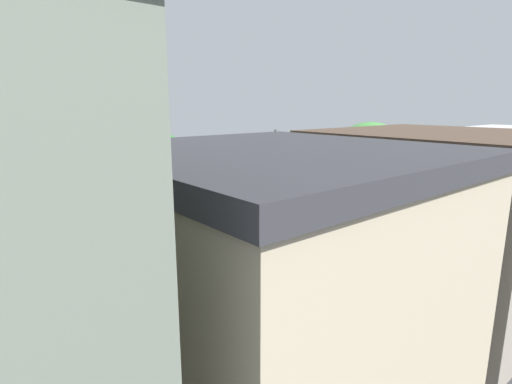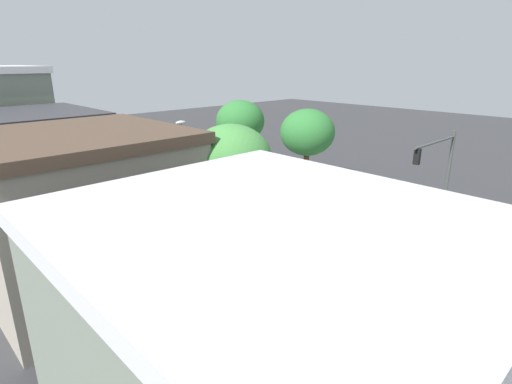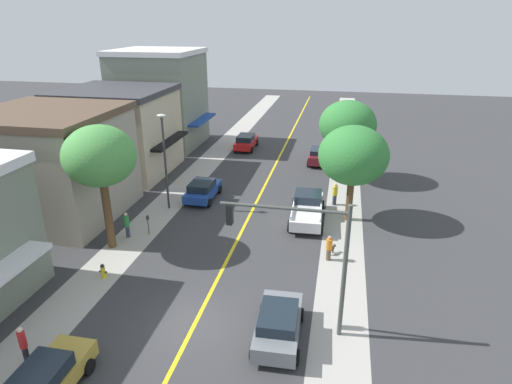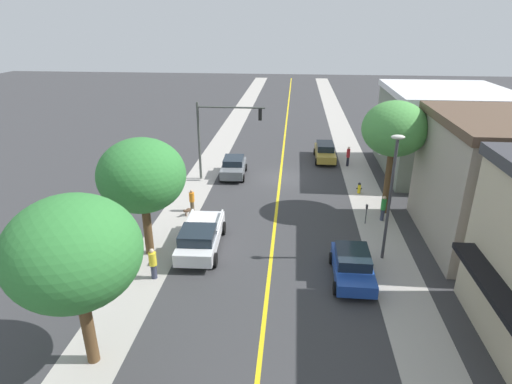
{
  "view_description": "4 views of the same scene",
  "coord_description": "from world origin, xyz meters",
  "px_view_note": "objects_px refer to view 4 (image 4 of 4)",
  "views": [
    {
      "loc": [
        -21.26,
        26.32,
        8.64
      ],
      "look_at": [
        1.07,
        7.72,
        2.27
      ],
      "focal_mm": 27.96,
      "sensor_mm": 36.0,
      "label": 1
    },
    {
      "loc": [
        -20.06,
        -8.92,
        10.6
      ],
      "look_at": [
        -1.16,
        10.78,
        1.69
      ],
      "focal_mm": 28.38,
      "sensor_mm": 36.0,
      "label": 2
    },
    {
      "loc": [
        6.02,
        -15.17,
        13.25
      ],
      "look_at": [
        0.5,
        11.96,
        1.93
      ],
      "focal_mm": 30.07,
      "sensor_mm": 36.0,
      "label": 3
    },
    {
      "loc": [
        -1.03,
        33.08,
        12.48
      ],
      "look_at": [
        1.27,
        8.3,
        2.1
      ],
      "focal_mm": 29.47,
      "sensor_mm": 36.0,
      "label": 4
    }
  ],
  "objects_px": {
    "fire_hydrant": "(359,188)",
    "pedestrian_orange_shirt": "(192,200)",
    "street_tree_right_corner": "(395,130)",
    "gold_sedan_left_curb": "(325,152)",
    "pedestrian_red_shirt": "(348,156)",
    "grey_sedan_right_curb": "(234,167)",
    "traffic_light_mast": "(219,128)",
    "street_lamp": "(391,186)",
    "small_dog": "(187,211)",
    "pedestrian_green_shirt": "(383,208)",
    "parking_meter": "(366,211)",
    "street_tree_left_far": "(74,253)",
    "street_tree_left_near": "(142,176)",
    "white_pickup_truck": "(201,237)",
    "blue_sedan_left_curb": "(353,265)",
    "pedestrian_yellow_shirt": "(153,263)"
  },
  "relations": [
    {
      "from": "fire_hydrant",
      "to": "pedestrian_orange_shirt",
      "type": "relative_size",
      "value": 0.54
    },
    {
      "from": "street_tree_right_corner",
      "to": "gold_sedan_left_curb",
      "type": "relative_size",
      "value": 1.62
    },
    {
      "from": "pedestrian_red_shirt",
      "to": "grey_sedan_right_curb",
      "type": "bearing_deg",
      "value": -173.4
    },
    {
      "from": "traffic_light_mast",
      "to": "pedestrian_orange_shirt",
      "type": "height_order",
      "value": "traffic_light_mast"
    },
    {
      "from": "street_lamp",
      "to": "gold_sedan_left_curb",
      "type": "bearing_deg",
      "value": -82.77
    },
    {
      "from": "small_dog",
      "to": "fire_hydrant",
      "type": "bearing_deg",
      "value": 141.84
    },
    {
      "from": "street_lamp",
      "to": "pedestrian_green_shirt",
      "type": "height_order",
      "value": "street_lamp"
    },
    {
      "from": "pedestrian_red_shirt",
      "to": "pedestrian_orange_shirt",
      "type": "relative_size",
      "value": 1.15
    },
    {
      "from": "parking_meter",
      "to": "traffic_light_mast",
      "type": "relative_size",
      "value": 0.21
    },
    {
      "from": "grey_sedan_right_curb",
      "to": "pedestrian_red_shirt",
      "type": "height_order",
      "value": "pedestrian_red_shirt"
    },
    {
      "from": "street_tree_right_corner",
      "to": "street_tree_left_far",
      "type": "xyz_separation_m",
      "value": [
        13.95,
        14.97,
        -0.96
      ]
    },
    {
      "from": "parking_meter",
      "to": "pedestrian_green_shirt",
      "type": "xyz_separation_m",
      "value": [
        -1.17,
        -0.6,
        0.04
      ]
    },
    {
      "from": "street_tree_left_near",
      "to": "pedestrian_green_shirt",
      "type": "relative_size",
      "value": 3.87
    },
    {
      "from": "traffic_light_mast",
      "to": "white_pickup_truck",
      "type": "bearing_deg",
      "value": -85.92
    },
    {
      "from": "pedestrian_green_shirt",
      "to": "small_dog",
      "type": "distance_m",
      "value": 13.06
    },
    {
      "from": "street_tree_right_corner",
      "to": "blue_sedan_left_curb",
      "type": "bearing_deg",
      "value": 68.98
    },
    {
      "from": "street_tree_left_far",
      "to": "pedestrian_red_shirt",
      "type": "relative_size",
      "value": 3.81
    },
    {
      "from": "street_tree_right_corner",
      "to": "pedestrian_red_shirt",
      "type": "distance_m",
      "value": 10.91
    },
    {
      "from": "parking_meter",
      "to": "pedestrian_orange_shirt",
      "type": "bearing_deg",
      "value": -4.31
    },
    {
      "from": "street_tree_left_far",
      "to": "small_dog",
      "type": "height_order",
      "value": "street_tree_left_far"
    },
    {
      "from": "small_dog",
      "to": "pedestrian_yellow_shirt",
      "type": "bearing_deg",
      "value": 29.8
    },
    {
      "from": "street_tree_left_far",
      "to": "traffic_light_mast",
      "type": "xyz_separation_m",
      "value": [
        -1.59,
        -20.27,
        -0.55
      ]
    },
    {
      "from": "parking_meter",
      "to": "street_lamp",
      "type": "xyz_separation_m",
      "value": [
        -0.32,
        4.22,
        3.44
      ]
    },
    {
      "from": "traffic_light_mast",
      "to": "street_tree_left_near",
      "type": "bearing_deg",
      "value": -99.45
    },
    {
      "from": "street_tree_left_near",
      "to": "pedestrian_green_shirt",
      "type": "distance_m",
      "value": 15.49
    },
    {
      "from": "gold_sedan_left_curb",
      "to": "grey_sedan_right_curb",
      "type": "relative_size",
      "value": 1.13
    },
    {
      "from": "white_pickup_truck",
      "to": "pedestrian_green_shirt",
      "type": "height_order",
      "value": "pedestrian_green_shirt"
    },
    {
      "from": "traffic_light_mast",
      "to": "grey_sedan_right_curb",
      "type": "bearing_deg",
      "value": 41.86
    },
    {
      "from": "street_tree_left_near",
      "to": "traffic_light_mast",
      "type": "height_order",
      "value": "street_tree_left_near"
    },
    {
      "from": "pedestrian_red_shirt",
      "to": "small_dog",
      "type": "distance_m",
      "value": 16.57
    },
    {
      "from": "street_tree_right_corner",
      "to": "street_tree_left_far",
      "type": "bearing_deg",
      "value": 47.02
    },
    {
      "from": "street_tree_right_corner",
      "to": "gold_sedan_left_curb",
      "type": "height_order",
      "value": "street_tree_right_corner"
    },
    {
      "from": "street_lamp",
      "to": "street_tree_left_far",
      "type": "bearing_deg",
      "value": 34.76
    },
    {
      "from": "pedestrian_green_shirt",
      "to": "traffic_light_mast",
      "type": "bearing_deg",
      "value": -100.65
    },
    {
      "from": "pedestrian_yellow_shirt",
      "to": "pedestrian_orange_shirt",
      "type": "distance_m",
      "value": 8.2
    },
    {
      "from": "white_pickup_truck",
      "to": "parking_meter",
      "type": "bearing_deg",
      "value": 111.22
    },
    {
      "from": "pedestrian_yellow_shirt",
      "to": "pedestrian_orange_shirt",
      "type": "height_order",
      "value": "pedestrian_yellow_shirt"
    },
    {
      "from": "street_tree_left_near",
      "to": "white_pickup_truck",
      "type": "distance_m",
      "value": 4.81
    },
    {
      "from": "pedestrian_orange_shirt",
      "to": "small_dog",
      "type": "bearing_deg",
      "value": 66.7
    },
    {
      "from": "traffic_light_mast",
      "to": "blue_sedan_left_curb",
      "type": "xyz_separation_m",
      "value": [
        -9.17,
        13.62,
        -3.55
      ]
    },
    {
      "from": "fire_hydrant",
      "to": "blue_sedan_left_curb",
      "type": "relative_size",
      "value": 0.2
    },
    {
      "from": "street_tree_right_corner",
      "to": "white_pickup_truck",
      "type": "distance_m",
      "value": 14.03
    },
    {
      "from": "blue_sedan_left_curb",
      "to": "pedestrian_orange_shirt",
      "type": "bearing_deg",
      "value": -125.63
    },
    {
      "from": "street_lamp",
      "to": "pedestrian_yellow_shirt",
      "type": "bearing_deg",
      "value": 14.37
    },
    {
      "from": "gold_sedan_left_curb",
      "to": "pedestrian_green_shirt",
      "type": "bearing_deg",
      "value": 12.92
    },
    {
      "from": "street_tree_left_near",
      "to": "street_tree_left_far",
      "type": "bearing_deg",
      "value": 93.03
    },
    {
      "from": "small_dog",
      "to": "street_tree_right_corner",
      "type": "bearing_deg",
      "value": 126.7
    },
    {
      "from": "gold_sedan_left_curb",
      "to": "pedestrian_red_shirt",
      "type": "bearing_deg",
      "value": 50.02
    },
    {
      "from": "pedestrian_orange_shirt",
      "to": "pedestrian_red_shirt",
      "type": "bearing_deg",
      "value": -148.5
    },
    {
      "from": "parking_meter",
      "to": "pedestrian_orange_shirt",
      "type": "xyz_separation_m",
      "value": [
        11.71,
        -0.88,
        -0.06
      ]
    }
  ]
}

